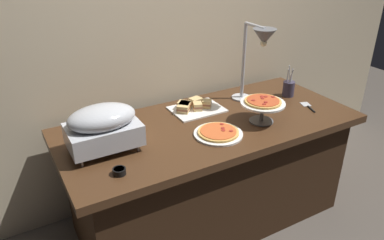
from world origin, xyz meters
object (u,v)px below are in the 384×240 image
at_px(chafing_dish, 103,126).
at_px(sandwich_platter, 193,107).
at_px(pizza_plate_front, 218,133).
at_px(sauce_cup_near, 117,119).
at_px(heat_lamp, 260,45).
at_px(utensil_holder, 289,88).
at_px(serving_spatula, 308,107).
at_px(sauce_cup_far, 119,171).
at_px(pizza_plate_center, 263,104).

relative_size(chafing_dish, sandwich_platter, 1.13).
relative_size(pizza_plate_front, sauce_cup_near, 4.15).
relative_size(heat_lamp, utensil_holder, 2.40).
bearing_deg(utensil_holder, serving_spatula, -93.87).
bearing_deg(sandwich_platter, sauce_cup_near, 171.25).
height_order(sandwich_platter, utensil_holder, utensil_holder).
xyz_separation_m(heat_lamp, serving_spatula, (0.31, -0.20, -0.43)).
xyz_separation_m(utensil_holder, serving_spatula, (-0.01, -0.22, -0.06)).
distance_m(pizza_plate_front, sauce_cup_far, 0.65).
relative_size(heat_lamp, pizza_plate_front, 1.89).
distance_m(heat_lamp, sauce_cup_far, 1.21).
bearing_deg(pizza_plate_front, sandwich_platter, 83.28).
distance_m(pizza_plate_front, serving_spatula, 0.76).
bearing_deg(utensil_holder, pizza_plate_front, -162.04).
height_order(pizza_plate_front, pizza_plate_center, pizza_plate_center).
distance_m(pizza_plate_front, utensil_holder, 0.81).
distance_m(heat_lamp, pizza_plate_center, 0.39).
relative_size(sauce_cup_near, utensil_holder, 0.31).
bearing_deg(sauce_cup_near, utensil_holder, -9.43).
relative_size(heat_lamp, sandwich_platter, 1.61).
xyz_separation_m(pizza_plate_front, serving_spatula, (0.76, 0.03, -0.01)).
relative_size(sandwich_platter, utensil_holder, 1.49).
xyz_separation_m(pizza_plate_center, sauce_cup_near, (-0.80, 0.44, -0.10)).
height_order(sandwich_platter, sauce_cup_far, sandwich_platter).
xyz_separation_m(chafing_dish, heat_lamp, (1.08, 0.06, 0.28)).
height_order(heat_lamp, sauce_cup_near, heat_lamp).
relative_size(chafing_dish, pizza_plate_front, 1.32).
relative_size(pizza_plate_front, serving_spatula, 1.70).
distance_m(utensil_holder, serving_spatula, 0.23).
distance_m(chafing_dish, pizza_plate_front, 0.67).
relative_size(sauce_cup_near, serving_spatula, 0.41).
bearing_deg(sauce_cup_far, chafing_dish, 87.36).
height_order(pizza_plate_front, sandwich_platter, sandwich_platter).
relative_size(pizza_plate_center, sauce_cup_far, 4.18).
bearing_deg(sauce_cup_far, utensil_holder, 13.82).
bearing_deg(pizza_plate_front, heat_lamp, 26.71).
xyz_separation_m(chafing_dish, serving_spatula, (1.39, -0.13, -0.15)).
relative_size(sandwich_platter, sauce_cup_near, 4.85).
height_order(chafing_dish, pizza_plate_front, chafing_dish).
xyz_separation_m(sandwich_platter, sauce_cup_near, (-0.51, 0.08, -0.00)).
height_order(pizza_plate_front, sauce_cup_far, sauce_cup_far).
xyz_separation_m(pizza_plate_front, pizza_plate_center, (0.33, 0.01, 0.11)).
bearing_deg(pizza_plate_front, sauce_cup_far, -171.33).
height_order(chafing_dish, sandwich_platter, chafing_dish).
height_order(sauce_cup_near, sauce_cup_far, sauce_cup_near).
bearing_deg(sauce_cup_near, heat_lamp, -14.26).
xyz_separation_m(chafing_dish, pizza_plate_front, (0.63, -0.16, -0.14)).
xyz_separation_m(chafing_dish, sandwich_platter, (0.68, 0.21, -0.13)).
bearing_deg(serving_spatula, heat_lamp, 147.91).
distance_m(heat_lamp, sauce_cup_near, 1.02).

